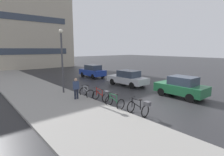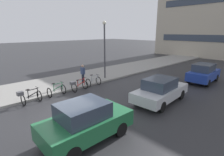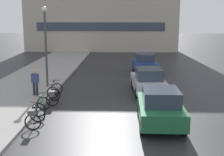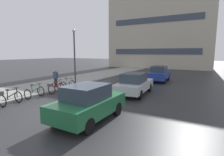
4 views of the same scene
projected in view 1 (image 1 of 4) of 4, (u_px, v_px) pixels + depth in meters
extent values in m
plane|color=#28282B|center=(162.00, 102.00, 12.52)|extent=(140.00, 140.00, 0.00)
cube|color=gray|center=(32.00, 89.00, 16.19)|extent=(4.80, 60.00, 0.14)
torus|color=black|center=(131.00, 107.00, 10.38)|extent=(0.72, 0.11, 0.71)
torus|color=black|center=(145.00, 111.00, 9.67)|extent=(0.72, 0.11, 0.71)
cube|color=black|center=(140.00, 105.00, 9.86)|extent=(0.04, 0.04, 0.56)
cube|color=black|center=(132.00, 102.00, 10.28)|extent=(0.04, 0.04, 0.59)
cube|color=black|center=(136.00, 99.00, 10.03)|extent=(0.08, 0.61, 0.04)
cube|color=black|center=(136.00, 105.00, 10.06)|extent=(0.09, 0.69, 0.25)
ellipsoid|color=black|center=(141.00, 100.00, 9.80)|extent=(0.16, 0.27, 0.07)
cylinder|color=black|center=(132.00, 97.00, 10.23)|extent=(0.50, 0.06, 0.03)
cube|color=#4C4C51|center=(147.00, 104.00, 9.51)|extent=(0.30, 0.36, 0.22)
torus|color=black|center=(109.00, 101.00, 11.63)|extent=(0.70, 0.09, 0.70)
torus|color=black|center=(121.00, 105.00, 10.85)|extent=(0.70, 0.09, 0.70)
cube|color=#237042|center=(117.00, 99.00, 11.06)|extent=(0.04, 0.04, 0.55)
cube|color=#237042|center=(110.00, 97.00, 11.52)|extent=(0.04, 0.04, 0.56)
cube|color=#237042|center=(113.00, 94.00, 11.25)|extent=(0.06, 0.65, 0.04)
cube|color=#237042|center=(114.00, 99.00, 11.28)|extent=(0.07, 0.73, 0.26)
ellipsoid|color=black|center=(117.00, 94.00, 11.01)|extent=(0.15, 0.27, 0.07)
cylinder|color=black|center=(110.00, 93.00, 11.47)|extent=(0.50, 0.05, 0.03)
torus|color=black|center=(96.00, 95.00, 13.07)|extent=(0.70, 0.13, 0.69)
torus|color=black|center=(106.00, 98.00, 12.36)|extent=(0.70, 0.13, 0.69)
cube|color=red|center=(102.00, 93.00, 12.55)|extent=(0.04, 0.04, 0.50)
cube|color=red|center=(96.00, 91.00, 12.97)|extent=(0.04, 0.04, 0.61)
cube|color=red|center=(99.00, 89.00, 12.72)|extent=(0.10, 0.63, 0.04)
cube|color=red|center=(100.00, 93.00, 12.75)|extent=(0.11, 0.71, 0.26)
ellipsoid|color=black|center=(102.00, 90.00, 12.51)|extent=(0.17, 0.27, 0.07)
cylinder|color=black|center=(96.00, 87.00, 12.91)|extent=(0.50, 0.08, 0.03)
cube|color=#4C4C51|center=(107.00, 93.00, 12.21)|extent=(0.31, 0.37, 0.22)
torus|color=black|center=(83.00, 92.00, 14.08)|extent=(0.71, 0.08, 0.71)
torus|color=black|center=(90.00, 94.00, 13.29)|extent=(0.71, 0.08, 0.71)
cube|color=#ADAFB5|center=(88.00, 90.00, 13.50)|extent=(0.04, 0.04, 0.58)
cube|color=#ADAFB5|center=(84.00, 89.00, 13.98)|extent=(0.04, 0.04, 0.52)
cube|color=#ADAFB5|center=(86.00, 86.00, 13.70)|extent=(0.05, 0.62, 0.04)
cube|color=#ADAFB5|center=(86.00, 90.00, 13.73)|extent=(0.05, 0.70, 0.25)
ellipsoid|color=black|center=(88.00, 86.00, 13.45)|extent=(0.15, 0.26, 0.07)
cylinder|color=black|center=(84.00, 85.00, 13.93)|extent=(0.50, 0.04, 0.03)
cube|color=#1E6038|center=(181.00, 89.00, 13.74)|extent=(1.88, 3.84, 0.70)
cube|color=#2D3847|center=(183.00, 81.00, 13.51)|extent=(1.54, 1.93, 0.64)
cylinder|color=black|center=(161.00, 92.00, 14.16)|extent=(0.22, 0.64, 0.64)
cylinder|color=black|center=(173.00, 89.00, 15.22)|extent=(0.22, 0.64, 0.64)
cylinder|color=black|center=(190.00, 98.00, 12.37)|extent=(0.22, 0.64, 0.64)
cylinder|color=black|center=(200.00, 94.00, 13.43)|extent=(0.22, 0.64, 0.64)
cube|color=#B2B5BA|center=(127.00, 80.00, 18.07)|extent=(2.10, 4.43, 0.61)
cube|color=#2D3847|center=(129.00, 74.00, 17.84)|extent=(1.63, 2.13, 0.65)
cylinder|color=black|center=(113.00, 82.00, 18.51)|extent=(0.26, 0.65, 0.64)
cylinder|color=black|center=(123.00, 80.00, 19.63)|extent=(0.26, 0.65, 0.64)
cylinder|color=black|center=(132.00, 85.00, 16.60)|extent=(0.26, 0.65, 0.64)
cylinder|color=black|center=(143.00, 83.00, 17.73)|extent=(0.26, 0.65, 0.64)
cube|color=navy|center=(92.00, 72.00, 23.21)|extent=(1.89, 3.89, 0.73)
cube|color=#2D3847|center=(93.00, 67.00, 22.99)|extent=(1.50, 2.09, 0.63)
cylinder|color=black|center=(83.00, 75.00, 23.61)|extent=(0.25, 0.65, 0.64)
cylinder|color=black|center=(92.00, 73.00, 24.64)|extent=(0.25, 0.65, 0.64)
cylinder|color=black|center=(93.00, 77.00, 21.90)|extent=(0.25, 0.65, 0.64)
cylinder|color=black|center=(103.00, 75.00, 22.92)|extent=(0.25, 0.65, 0.64)
cylinder|color=#1E2333|center=(75.00, 95.00, 12.71)|extent=(0.14, 0.14, 0.88)
cylinder|color=#1E2333|center=(77.00, 95.00, 12.81)|extent=(0.14, 0.14, 0.88)
cube|color=navy|center=(76.00, 85.00, 12.64)|extent=(0.42, 0.28, 0.55)
sphere|color=tan|center=(76.00, 80.00, 12.57)|extent=(0.22, 0.22, 0.22)
cylinder|color=#424247|center=(62.00, 64.00, 14.29)|extent=(0.14, 0.14, 5.01)
sphere|color=#F2EACC|center=(61.00, 31.00, 13.85)|extent=(0.32, 0.32, 0.32)
cube|color=#B2A893|center=(15.00, 19.00, 32.58)|extent=(20.22, 7.00, 18.35)
cube|color=#333D4C|center=(23.00, 51.00, 30.90)|extent=(16.58, 0.06, 1.10)
cube|color=#333D4C|center=(20.00, 17.00, 29.93)|extent=(16.58, 0.06, 1.10)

